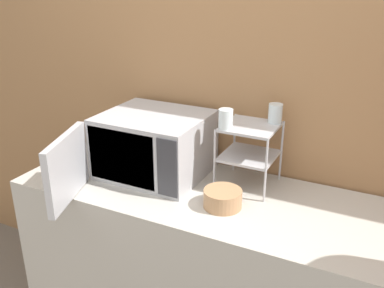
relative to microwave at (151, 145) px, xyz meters
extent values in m
cube|color=#9E7047|center=(0.32, 0.30, 0.26)|extent=(8.00, 0.06, 2.60)
cube|color=#B7B2A8|center=(0.32, -0.06, -0.60)|extent=(1.77, 0.64, 0.89)
cube|color=#ADADB2|center=(0.01, 0.02, 0.00)|extent=(0.49, 0.43, 0.30)
cube|color=#B7B2A8|center=(-0.04, -0.19, 0.00)|extent=(0.35, 0.01, 0.26)
cube|color=#333338|center=(0.20, -0.19, 0.00)|extent=(0.10, 0.01, 0.27)
cube|color=#ADADB2|center=(-0.19, -0.38, 0.00)|extent=(0.15, 0.37, 0.29)
cylinder|color=#B2B2B7|center=(0.35, -0.02, 0.00)|extent=(0.01, 0.01, 0.30)
cylinder|color=#B2B2B7|center=(0.58, -0.02, 0.00)|extent=(0.01, 0.01, 0.30)
cylinder|color=#B2B2B7|center=(0.35, 0.22, 0.00)|extent=(0.01, 0.01, 0.30)
cylinder|color=#B2B2B7|center=(0.58, 0.22, 0.00)|extent=(0.01, 0.01, 0.30)
cube|color=#B2B2B7|center=(0.46, 0.10, 0.00)|extent=(0.24, 0.24, 0.01)
cube|color=#B2B2B7|center=(0.46, 0.10, 0.14)|extent=(0.24, 0.24, 0.01)
cylinder|color=silver|center=(0.38, 0.01, 0.19)|extent=(0.06, 0.06, 0.09)
cylinder|color=silver|center=(0.55, 0.19, 0.19)|extent=(0.06, 0.06, 0.09)
cylinder|color=#AD7F56|center=(0.44, -0.14, -0.15)|extent=(0.09, 0.09, 0.01)
cylinder|color=#AD7F56|center=(0.44, -0.14, -0.11)|extent=(0.16, 0.16, 0.08)
camera|label=1|loc=(1.03, -1.62, 0.78)|focal=40.00mm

